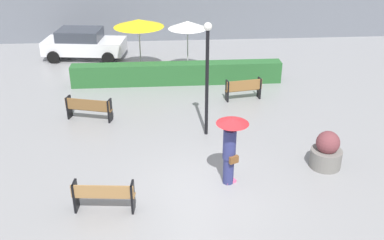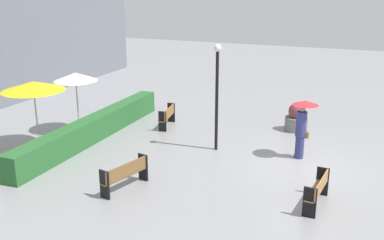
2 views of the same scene
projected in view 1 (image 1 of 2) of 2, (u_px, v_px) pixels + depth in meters
name	position (u px, v px, depth m)	size (l,w,h in m)	color
ground_plane	(211.00, 188.00, 13.06)	(60.00, 60.00, 0.00)	gray
bench_near_left	(104.00, 195.00, 11.88)	(1.69, 0.53, 0.89)	#9E7242
bench_far_left	(89.00, 108.00, 16.88)	(1.80, 0.81, 0.89)	brown
bench_back_row	(244.00, 88.00, 18.61)	(1.57, 0.58, 0.90)	olive
pedestrian_with_umbrella	(230.00, 143.00, 12.69)	(0.93, 0.93, 2.18)	navy
planter_pot	(327.00, 152.00, 13.90)	(0.98, 0.98, 1.23)	slate
lamp_post	(207.00, 69.00, 14.99)	(0.28, 0.28, 4.07)	black
patio_umbrella_yellow	(139.00, 23.00, 20.54)	(2.34, 2.34, 2.67)	silver
patio_umbrella_white	(188.00, 25.00, 20.49)	(1.81, 1.81, 2.61)	silver
hedge_strip	(177.00, 73.00, 20.31)	(9.54, 0.70, 0.97)	#28602D
parked_car	(83.00, 43.00, 23.42)	(4.39, 2.41, 1.57)	silver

